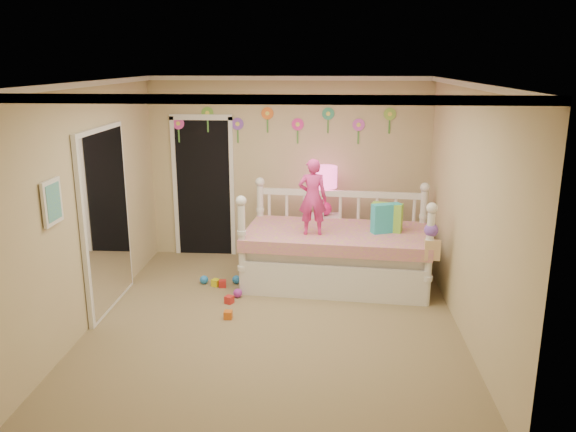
# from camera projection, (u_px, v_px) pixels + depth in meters

# --- Properties ---
(floor) EXTENTS (4.00, 4.50, 0.01)m
(floor) POSITION_uv_depth(u_px,v_px,m) (275.00, 321.00, 6.41)
(floor) COLOR #7F684C
(floor) RESTS_ON ground
(ceiling) EXTENTS (4.00, 4.50, 0.01)m
(ceiling) POSITION_uv_depth(u_px,v_px,m) (274.00, 82.00, 5.73)
(ceiling) COLOR white
(ceiling) RESTS_ON floor
(back_wall) EXTENTS (4.00, 0.01, 2.60)m
(back_wall) POSITION_uv_depth(u_px,v_px,m) (289.00, 169.00, 8.24)
(back_wall) COLOR tan
(back_wall) RESTS_ON floor
(left_wall) EXTENTS (0.01, 4.50, 2.60)m
(left_wall) POSITION_uv_depth(u_px,v_px,m) (90.00, 205.00, 6.21)
(left_wall) COLOR tan
(left_wall) RESTS_ON floor
(right_wall) EXTENTS (0.01, 4.50, 2.60)m
(right_wall) POSITION_uv_depth(u_px,v_px,m) (467.00, 211.00, 5.94)
(right_wall) COLOR tan
(right_wall) RESTS_ON floor
(crown_molding) EXTENTS (4.00, 4.50, 0.06)m
(crown_molding) POSITION_uv_depth(u_px,v_px,m) (274.00, 85.00, 5.74)
(crown_molding) COLOR white
(crown_molding) RESTS_ON ceiling
(daybed) EXTENTS (2.46, 1.47, 1.28)m
(daybed) POSITION_uv_depth(u_px,v_px,m) (337.00, 236.00, 7.35)
(daybed) COLOR white
(daybed) RESTS_ON floor
(pillow_turquoise) EXTENTS (0.39, 0.25, 0.37)m
(pillow_turquoise) POSITION_uv_depth(u_px,v_px,m) (386.00, 218.00, 7.20)
(pillow_turquoise) COLOR #22A5AE
(pillow_turquoise) RESTS_ON daybed
(pillow_lime) EXTENTS (0.41, 0.25, 0.36)m
(pillow_lime) POSITION_uv_depth(u_px,v_px,m) (387.00, 217.00, 7.26)
(pillow_lime) COLOR #88D13F
(pillow_lime) RESTS_ON daybed
(child) EXTENTS (0.36, 0.25, 0.95)m
(child) POSITION_uv_depth(u_px,v_px,m) (312.00, 197.00, 7.05)
(child) COLOR #E3338E
(child) RESTS_ON daybed
(nightstand) EXTENTS (0.46, 0.36, 0.71)m
(nightstand) POSITION_uv_depth(u_px,v_px,m) (325.00, 240.00, 8.13)
(nightstand) COLOR white
(nightstand) RESTS_ON floor
(table_lamp) EXTENTS (0.32, 0.32, 0.69)m
(table_lamp) POSITION_uv_depth(u_px,v_px,m) (326.00, 183.00, 7.92)
(table_lamp) COLOR #F3207E
(table_lamp) RESTS_ON nightstand
(closet_doorway) EXTENTS (0.90, 0.04, 2.07)m
(closet_doorway) POSITION_uv_depth(u_px,v_px,m) (203.00, 186.00, 8.38)
(closet_doorway) COLOR black
(closet_doorway) RESTS_ON back_wall
(flower_decals) EXTENTS (3.40, 0.02, 0.50)m
(flower_decals) POSITION_uv_depth(u_px,v_px,m) (283.00, 124.00, 8.07)
(flower_decals) COLOR #B2668C
(flower_decals) RESTS_ON back_wall
(mirror_closet) EXTENTS (0.07, 1.30, 2.10)m
(mirror_closet) POSITION_uv_depth(u_px,v_px,m) (106.00, 220.00, 6.56)
(mirror_closet) COLOR white
(mirror_closet) RESTS_ON left_wall
(wall_picture) EXTENTS (0.05, 0.34, 0.42)m
(wall_picture) POSITION_uv_depth(u_px,v_px,m) (52.00, 202.00, 5.27)
(wall_picture) COLOR white
(wall_picture) RESTS_ON left_wall
(hanging_bag) EXTENTS (0.20, 0.16, 0.36)m
(hanging_bag) POSITION_uv_depth(u_px,v_px,m) (431.00, 243.00, 6.61)
(hanging_bag) COLOR beige
(hanging_bag) RESTS_ON daybed
(toy_scatter) EXTENTS (1.27, 1.52, 0.11)m
(toy_scatter) POSITION_uv_depth(u_px,v_px,m) (225.00, 299.00, 6.86)
(toy_scatter) COLOR #996666
(toy_scatter) RESTS_ON floor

